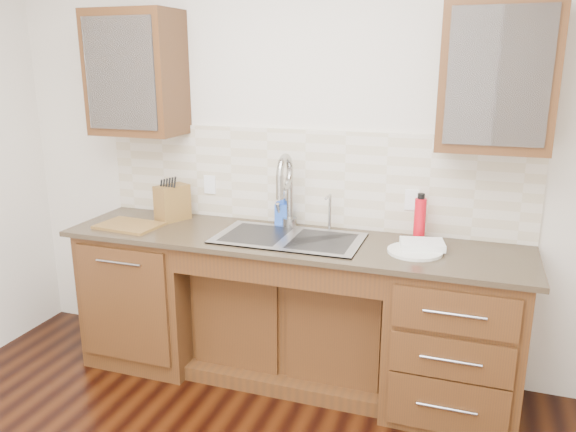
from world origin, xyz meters
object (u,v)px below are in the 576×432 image
(soap_bottle, at_px, (283,209))
(plate, at_px, (415,251))
(cutting_board, at_px, (129,225))
(knife_block, at_px, (172,203))
(water_bottle, at_px, (420,220))

(soap_bottle, bearing_deg, plate, -29.16)
(cutting_board, bearing_deg, knife_block, 52.28)
(soap_bottle, bearing_deg, knife_block, 178.94)
(soap_bottle, bearing_deg, cutting_board, -169.26)
(plate, xyz_separation_m, cutting_board, (-1.73, -0.07, 0.00))
(knife_block, bearing_deg, water_bottle, 27.57)
(soap_bottle, xyz_separation_m, knife_block, (-0.71, -0.12, 0.01))
(plate, bearing_deg, soap_bottle, 161.78)
(plate, xyz_separation_m, knife_block, (-1.55, 0.15, 0.11))
(soap_bottle, xyz_separation_m, cutting_board, (-0.88, -0.35, -0.09))
(soap_bottle, relative_size, cutting_board, 0.55)
(knife_block, relative_size, cutting_board, 0.61)
(water_bottle, distance_m, plate, 0.25)
(water_bottle, bearing_deg, knife_block, -177.32)
(plate, bearing_deg, water_bottle, 91.32)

